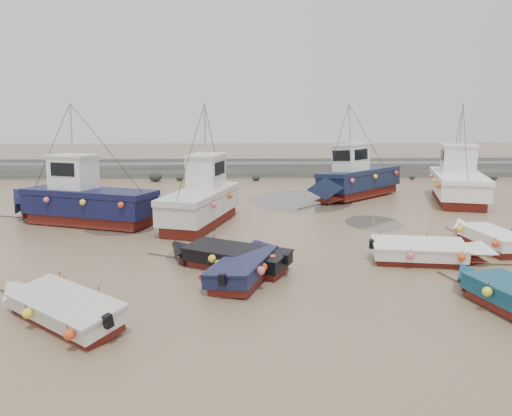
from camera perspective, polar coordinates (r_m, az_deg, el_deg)
The scene contains 16 objects.
ground at distance 22.27m, azimuth 4.00°, elevation -4.42°, with size 120.00×120.00×0.00m, color #8C7055.
seawall at distance 43.68m, azimuth 1.19°, elevation 4.45°, with size 60.00×4.92×1.50m.
puddle_a at distance 20.96m, azimuth -3.50°, elevation -5.44°, with size 4.93×4.93×0.01m, color #51493F.
puddle_b at distance 27.29m, azimuth 13.36°, elevation -1.67°, with size 3.07×3.07×0.01m, color #51493F.
puddle_c at distance 26.19m, azimuth -15.33°, elevation -2.34°, with size 3.43×3.43×0.01m, color #51493F.
puddle_d at distance 32.71m, azimuth 4.99°, elevation 0.81°, with size 6.78×6.78×0.01m, color #51493F.
dinghy_0 at distance 15.76m, azimuth -21.37°, elevation -10.11°, with size 5.27×4.60×1.43m.
dinghy_1 at distance 18.12m, azimuth -1.00°, elevation -6.40°, with size 3.10×5.82×1.43m.
dinghy_4 at distance 19.27m, azimuth -3.16°, elevation -5.32°, with size 5.94×3.81×1.43m.
dinghy_5 at distance 20.98m, azimuth 19.05°, elevation -4.51°, with size 5.87×2.57×1.43m.
dinghy_6 at distance 24.23m, azimuth 25.00°, elevation -2.82°, with size 2.12×5.56×1.43m.
cabin_boat_0 at distance 27.74m, azimuth -19.56°, elevation 1.00°, with size 9.87×4.96×6.22m.
cabin_boat_1 at distance 26.41m, azimuth -5.88°, elevation 1.15°, with size 4.42×9.46×6.22m.
cabin_boat_2 at distance 34.11m, azimuth 11.27°, elevation 3.38°, with size 8.03×7.32×6.22m.
cabin_boat_3 at distance 35.11m, azimuth 22.00°, elevation 2.97°, with size 4.92×10.02×6.22m.
person at distance 27.79m, azimuth -5.15°, elevation -1.16°, with size 0.60×0.39×1.63m, color #181935.
Camera 1 is at (-2.22, -21.27, 6.20)m, focal length 35.00 mm.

